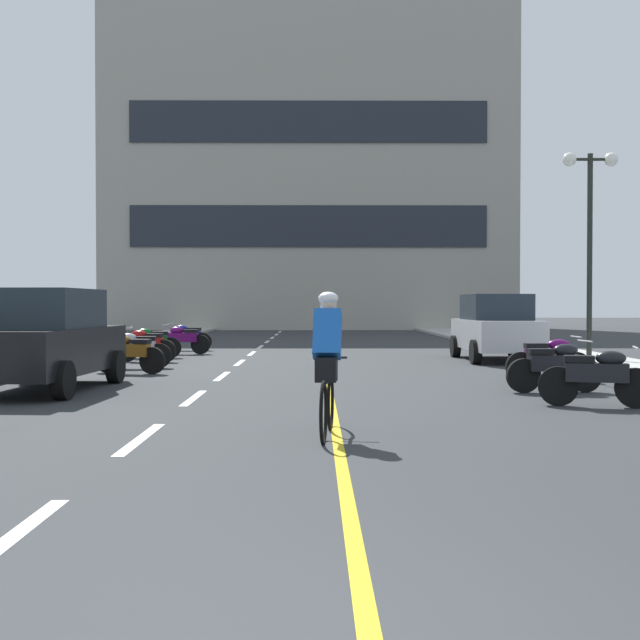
# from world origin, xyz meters

# --- Properties ---
(ground_plane) EXTENTS (140.00, 140.00, 0.00)m
(ground_plane) POSITION_xyz_m (0.00, 21.00, 0.00)
(ground_plane) COLOR #2D3033
(curb_left) EXTENTS (2.40, 72.00, 0.12)m
(curb_left) POSITION_xyz_m (-7.20, 24.00, 0.06)
(curb_left) COLOR #A8A8A3
(curb_left) RESTS_ON ground
(curb_right) EXTENTS (2.40, 72.00, 0.12)m
(curb_right) POSITION_xyz_m (7.20, 24.00, 0.06)
(curb_right) COLOR #A8A8A3
(curb_right) RESTS_ON ground
(lane_dash_0) EXTENTS (0.14, 2.20, 0.01)m
(lane_dash_0) POSITION_xyz_m (-2.00, 2.00, 0.00)
(lane_dash_0) COLOR silver
(lane_dash_0) RESTS_ON ground
(lane_dash_1) EXTENTS (0.14, 2.20, 0.01)m
(lane_dash_1) POSITION_xyz_m (-2.00, 6.00, 0.00)
(lane_dash_1) COLOR silver
(lane_dash_1) RESTS_ON ground
(lane_dash_2) EXTENTS (0.14, 2.20, 0.01)m
(lane_dash_2) POSITION_xyz_m (-2.00, 10.00, 0.00)
(lane_dash_2) COLOR silver
(lane_dash_2) RESTS_ON ground
(lane_dash_3) EXTENTS (0.14, 2.20, 0.01)m
(lane_dash_3) POSITION_xyz_m (-2.00, 14.00, 0.00)
(lane_dash_3) COLOR silver
(lane_dash_3) RESTS_ON ground
(lane_dash_4) EXTENTS (0.14, 2.20, 0.01)m
(lane_dash_4) POSITION_xyz_m (-2.00, 18.00, 0.00)
(lane_dash_4) COLOR silver
(lane_dash_4) RESTS_ON ground
(lane_dash_5) EXTENTS (0.14, 2.20, 0.01)m
(lane_dash_5) POSITION_xyz_m (-2.00, 22.00, 0.00)
(lane_dash_5) COLOR silver
(lane_dash_5) RESTS_ON ground
(lane_dash_6) EXTENTS (0.14, 2.20, 0.01)m
(lane_dash_6) POSITION_xyz_m (-2.00, 26.00, 0.00)
(lane_dash_6) COLOR silver
(lane_dash_6) RESTS_ON ground
(lane_dash_7) EXTENTS (0.14, 2.20, 0.01)m
(lane_dash_7) POSITION_xyz_m (-2.00, 30.00, 0.00)
(lane_dash_7) COLOR silver
(lane_dash_7) RESTS_ON ground
(lane_dash_8) EXTENTS (0.14, 2.20, 0.01)m
(lane_dash_8) POSITION_xyz_m (-2.00, 34.00, 0.00)
(lane_dash_8) COLOR silver
(lane_dash_8) RESTS_ON ground
(lane_dash_9) EXTENTS (0.14, 2.20, 0.01)m
(lane_dash_9) POSITION_xyz_m (-2.00, 38.00, 0.00)
(lane_dash_9) COLOR silver
(lane_dash_9) RESTS_ON ground
(lane_dash_10) EXTENTS (0.14, 2.20, 0.01)m
(lane_dash_10) POSITION_xyz_m (-2.00, 42.00, 0.00)
(lane_dash_10) COLOR silver
(lane_dash_10) RESTS_ON ground
(lane_dash_11) EXTENTS (0.14, 2.20, 0.01)m
(lane_dash_11) POSITION_xyz_m (-2.00, 46.00, 0.00)
(lane_dash_11) COLOR silver
(lane_dash_11) RESTS_ON ground
(centre_line_yellow) EXTENTS (0.12, 66.00, 0.01)m
(centre_line_yellow) POSITION_xyz_m (0.25, 24.00, 0.00)
(centre_line_yellow) COLOR gold
(centre_line_yellow) RESTS_ON ground
(office_building) EXTENTS (25.47, 10.08, 20.80)m
(office_building) POSITION_xyz_m (-0.42, 49.98, 10.40)
(office_building) COLOR #9E998E
(office_building) RESTS_ON ground
(street_lamp_mid) EXTENTS (1.46, 0.36, 5.42)m
(street_lamp_mid) POSITION_xyz_m (7.24, 17.96, 4.06)
(street_lamp_mid) COLOR black
(street_lamp_mid) RESTS_ON curb_right
(parked_car_near) EXTENTS (2.10, 4.28, 1.82)m
(parked_car_near) POSITION_xyz_m (-4.84, 11.16, 0.92)
(parked_car_near) COLOR black
(parked_car_near) RESTS_ON ground
(parked_car_mid) EXTENTS (1.96, 4.22, 1.82)m
(parked_car_mid) POSITION_xyz_m (4.96, 18.80, 0.92)
(parked_car_mid) COLOR black
(parked_car_mid) RESTS_ON ground
(motorcycle_2) EXTENTS (1.67, 0.71, 0.92)m
(motorcycle_2) POSITION_xyz_m (4.23, 8.79, 0.47)
(motorcycle_2) COLOR black
(motorcycle_2) RESTS_ON ground
(motorcycle_3) EXTENTS (1.70, 0.60, 0.92)m
(motorcycle_3) POSITION_xyz_m (4.18, 10.77, 0.47)
(motorcycle_3) COLOR black
(motorcycle_3) RESTS_ON ground
(motorcycle_4) EXTENTS (1.70, 0.60, 0.92)m
(motorcycle_4) POSITION_xyz_m (4.64, 12.68, 0.47)
(motorcycle_4) COLOR black
(motorcycle_4) RESTS_ON ground
(motorcycle_5) EXTENTS (1.66, 0.72, 0.92)m
(motorcycle_5) POSITION_xyz_m (-4.14, 14.69, 0.47)
(motorcycle_5) COLOR black
(motorcycle_5) RESTS_ON ground
(motorcycle_6) EXTENTS (1.70, 0.60, 0.92)m
(motorcycle_6) POSITION_xyz_m (-4.34, 16.17, 0.47)
(motorcycle_6) COLOR black
(motorcycle_6) RESTS_ON ground
(motorcycle_7) EXTENTS (1.68, 0.65, 0.92)m
(motorcycle_7) POSITION_xyz_m (-4.55, 18.29, 0.47)
(motorcycle_7) COLOR black
(motorcycle_7) RESTS_ON ground
(motorcycle_8) EXTENTS (1.70, 0.60, 0.92)m
(motorcycle_8) POSITION_xyz_m (-4.71, 19.78, 0.47)
(motorcycle_8) COLOR black
(motorcycle_8) RESTS_ON ground
(motorcycle_9) EXTENTS (1.70, 0.60, 0.92)m
(motorcycle_9) POSITION_xyz_m (-4.12, 21.68, 0.47)
(motorcycle_9) COLOR black
(motorcycle_9) RESTS_ON ground
(motorcycle_10) EXTENTS (1.70, 0.60, 0.92)m
(motorcycle_10) POSITION_xyz_m (-4.33, 23.74, 0.47)
(motorcycle_10) COLOR black
(motorcycle_10) RESTS_ON ground
(cyclist_rider) EXTENTS (0.43, 1.77, 1.71)m
(cyclist_rider) POSITION_xyz_m (0.14, 6.20, 0.89)
(cyclist_rider) COLOR black
(cyclist_rider) RESTS_ON ground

